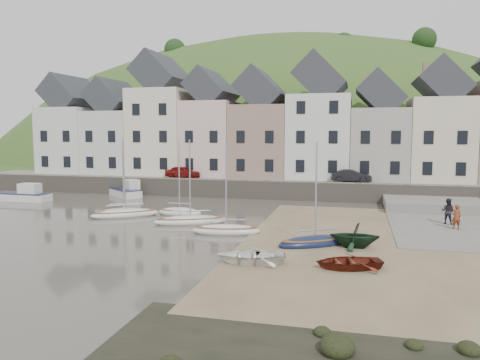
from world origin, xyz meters
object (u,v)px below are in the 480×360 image
(rowboat_white, at_px, (251,256))
(sailboat_0, at_px, (125,213))
(rowboat_green, at_px, (355,235))
(rowboat_red, at_px, (348,262))
(car_left, at_px, (183,172))
(person_red, at_px, (456,217))
(person_dark, at_px, (448,211))
(car_right, at_px, (351,176))

(rowboat_white, bearing_deg, sailboat_0, -143.48)
(rowboat_green, distance_m, rowboat_red, 4.30)
(sailboat_0, relative_size, car_left, 1.65)
(person_red, distance_m, person_dark, 1.72)
(rowboat_white, distance_m, rowboat_red, 4.85)
(car_left, bearing_deg, rowboat_red, -140.74)
(rowboat_green, height_order, person_dark, person_dark)
(rowboat_green, bearing_deg, car_right, 179.33)
(rowboat_green, bearing_deg, person_dark, 140.63)
(car_right, bearing_deg, person_dark, -152.68)
(rowboat_red, xyz_separation_m, car_right, (-0.25, 25.05, 1.85))
(sailboat_0, bearing_deg, car_right, 40.98)
(car_right, bearing_deg, rowboat_red, 178.95)
(rowboat_green, bearing_deg, sailboat_0, -110.74)
(sailboat_0, relative_size, rowboat_red, 1.95)
(rowboat_white, height_order, car_left, car_left)
(sailboat_0, distance_m, rowboat_green, 18.57)
(car_left, xyz_separation_m, car_right, (17.95, 0.00, -0.01))
(person_dark, bearing_deg, person_red, 121.67)
(person_dark, xyz_separation_m, car_left, (-24.82, 12.42, 1.21))
(sailboat_0, relative_size, person_dark, 3.41)
(sailboat_0, bearing_deg, car_left, 93.37)
(rowboat_red, relative_size, car_right, 0.82)
(rowboat_white, bearing_deg, rowboat_green, 117.36)
(sailboat_0, height_order, car_left, sailboat_0)
(person_dark, bearing_deg, rowboat_red, 85.91)
(rowboat_white, relative_size, car_right, 0.88)
(car_right, bearing_deg, person_red, -154.90)
(person_red, relative_size, car_right, 0.43)
(sailboat_0, height_order, person_red, sailboat_0)
(person_dark, relative_size, car_right, 0.47)
(rowboat_white, distance_m, person_dark, 17.20)
(rowboat_white, distance_m, car_right, 25.70)
(rowboat_red, height_order, car_right, car_right)
(sailboat_0, distance_m, rowboat_white, 16.24)
(sailboat_0, height_order, rowboat_green, sailboat_0)
(sailboat_0, xyz_separation_m, person_red, (24.19, 0.71, 0.70))
(rowboat_green, xyz_separation_m, car_left, (-18.45, 20.78, 1.47))
(car_left, height_order, car_right, car_left)
(rowboat_red, bearing_deg, rowboat_green, 159.03)
(person_red, xyz_separation_m, person_dark, (-0.24, 1.70, 0.09))
(rowboat_red, relative_size, person_red, 1.93)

